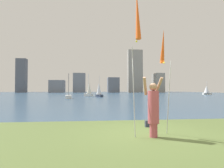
{
  "coord_description": "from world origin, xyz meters",
  "views": [
    {
      "loc": [
        -1.83,
        -6.21,
        1.47
      ],
      "look_at": [
        0.41,
        14.7,
        2.09
      ],
      "focal_mm": 30.54,
      "sensor_mm": 36.0,
      "label": 1
    }
  ],
  "objects_px": {
    "kite_flag_right": "(163,49)",
    "sailboat_0": "(89,90)",
    "sailboat_3": "(69,97)",
    "kite_flag_left": "(137,17)",
    "bag": "(148,124)",
    "sailboat_5": "(207,90)",
    "sailboat_1": "(99,90)",
    "person": "(153,107)"
  },
  "relations": [
    {
      "from": "person",
      "to": "sailboat_0",
      "type": "relative_size",
      "value": 0.39
    },
    {
      "from": "sailboat_3",
      "to": "sailboat_5",
      "type": "distance_m",
      "value": 41.68
    },
    {
      "from": "sailboat_0",
      "to": "sailboat_1",
      "type": "xyz_separation_m",
      "value": [
        2.03,
        -3.4,
        -0.1
      ]
    },
    {
      "from": "bag",
      "to": "sailboat_0",
      "type": "bearing_deg",
      "value": 94.61
    },
    {
      "from": "sailboat_3",
      "to": "bag",
      "type": "bearing_deg",
      "value": -76.26
    },
    {
      "from": "sailboat_0",
      "to": "kite_flag_left",
      "type": "bearing_deg",
      "value": -87.03
    },
    {
      "from": "person",
      "to": "bag",
      "type": "relative_size",
      "value": 7.69
    },
    {
      "from": "person",
      "to": "sailboat_5",
      "type": "distance_m",
      "value": 55.34
    },
    {
      "from": "kite_flag_left",
      "to": "sailboat_3",
      "type": "bearing_deg",
      "value": 100.91
    },
    {
      "from": "sailboat_0",
      "to": "bag",
      "type": "bearing_deg",
      "value": -85.39
    },
    {
      "from": "sailboat_5",
      "to": "kite_flag_right",
      "type": "bearing_deg",
      "value": -123.99
    },
    {
      "from": "sailboat_0",
      "to": "sailboat_1",
      "type": "distance_m",
      "value": 3.96
    },
    {
      "from": "sailboat_3",
      "to": "sailboat_5",
      "type": "relative_size",
      "value": 1.06
    },
    {
      "from": "kite_flag_left",
      "to": "sailboat_0",
      "type": "bearing_deg",
      "value": 92.97
    },
    {
      "from": "person",
      "to": "kite_flag_left",
      "type": "xyz_separation_m",
      "value": [
        -0.58,
        -0.34,
        2.7
      ]
    },
    {
      "from": "kite_flag_left",
      "to": "sailboat_0",
      "type": "distance_m",
      "value": 36.5
    },
    {
      "from": "kite_flag_left",
      "to": "sailboat_5",
      "type": "bearing_deg",
      "value": 55.58
    },
    {
      "from": "person",
      "to": "kite_flag_left",
      "type": "distance_m",
      "value": 2.78
    },
    {
      "from": "person",
      "to": "kite_flag_right",
      "type": "relative_size",
      "value": 0.52
    },
    {
      "from": "bag",
      "to": "sailboat_1",
      "type": "height_order",
      "value": "sailboat_1"
    },
    {
      "from": "sailboat_0",
      "to": "sailboat_3",
      "type": "xyz_separation_m",
      "value": [
        -3.22,
        -9.91,
        -1.16
      ]
    },
    {
      "from": "sailboat_3",
      "to": "kite_flag_left",
      "type": "bearing_deg",
      "value": -79.09
    },
    {
      "from": "sailboat_1",
      "to": "sailboat_3",
      "type": "relative_size",
      "value": 1.01
    },
    {
      "from": "sailboat_0",
      "to": "sailboat_5",
      "type": "height_order",
      "value": "sailboat_0"
    },
    {
      "from": "bag",
      "to": "sailboat_5",
      "type": "height_order",
      "value": "sailboat_5"
    },
    {
      "from": "bag",
      "to": "sailboat_3",
      "type": "distance_m",
      "value": 25.27
    },
    {
      "from": "bag",
      "to": "sailboat_3",
      "type": "relative_size",
      "value": 0.06
    },
    {
      "from": "bag",
      "to": "sailboat_5",
      "type": "distance_m",
      "value": 53.86
    },
    {
      "from": "kite_flag_left",
      "to": "kite_flag_right",
      "type": "height_order",
      "value": "kite_flag_left"
    },
    {
      "from": "sailboat_3",
      "to": "kite_flag_right",
      "type": "bearing_deg",
      "value": -76.18
    },
    {
      "from": "kite_flag_right",
      "to": "sailboat_3",
      "type": "distance_m",
      "value": 26.39
    },
    {
      "from": "sailboat_1",
      "to": "sailboat_5",
      "type": "bearing_deg",
      "value": 22.69
    },
    {
      "from": "kite_flag_left",
      "to": "kite_flag_right",
      "type": "distance_m",
      "value": 1.68
    },
    {
      "from": "kite_flag_right",
      "to": "sailboat_0",
      "type": "bearing_deg",
      "value": 94.92
    },
    {
      "from": "kite_flag_right",
      "to": "person",
      "type": "bearing_deg",
      "value": -132.32
    },
    {
      "from": "person",
      "to": "kite_flag_right",
      "type": "height_order",
      "value": "kite_flag_right"
    },
    {
      "from": "kite_flag_right",
      "to": "sailboat_5",
      "type": "distance_m",
      "value": 54.51
    },
    {
      "from": "kite_flag_right",
      "to": "sailboat_1",
      "type": "height_order",
      "value": "sailboat_1"
    },
    {
      "from": "person",
      "to": "bag",
      "type": "distance_m",
      "value": 1.81
    },
    {
      "from": "person",
      "to": "sailboat_5",
      "type": "height_order",
      "value": "sailboat_5"
    },
    {
      "from": "kite_flag_right",
      "to": "sailboat_3",
      "type": "height_order",
      "value": "sailboat_3"
    },
    {
      "from": "sailboat_3",
      "to": "sailboat_1",
      "type": "bearing_deg",
      "value": 51.12
    }
  ]
}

